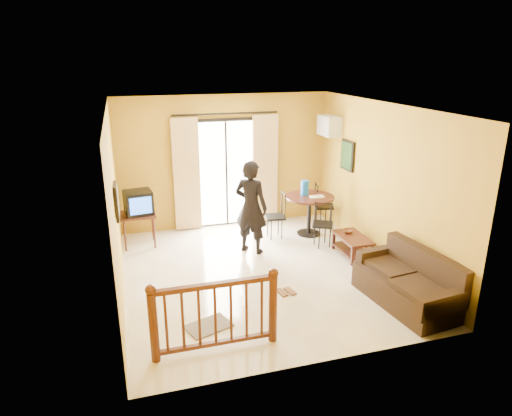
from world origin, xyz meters
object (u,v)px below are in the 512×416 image
object	(u,v)px
coffee_table	(352,243)
sofa	(409,284)
standing_person	(251,207)
television	(138,202)
dining_table	(310,204)

from	to	relation	value
coffee_table	sofa	size ratio (longest dim) A/B	0.47
standing_person	television	bearing A→B (deg)	18.09
coffee_table	standing_person	bearing A→B (deg)	157.34
dining_table	coffee_table	size ratio (longest dim) A/B	1.16
television	standing_person	size ratio (longest dim) A/B	0.32
television	dining_table	size ratio (longest dim) A/B	0.57
coffee_table	standing_person	distance (m)	1.98
dining_table	television	bearing A→B (deg)	173.52
dining_table	standing_person	world-z (taller)	standing_person
coffee_table	television	bearing A→B (deg)	156.52
standing_person	dining_table	bearing A→B (deg)	-117.66
standing_person	coffee_table	bearing A→B (deg)	-160.38
sofa	standing_person	size ratio (longest dim) A/B	1.03
television	standing_person	xyz separation A→B (m)	(1.98, -0.89, 0.00)
dining_table	coffee_table	distance (m)	1.34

